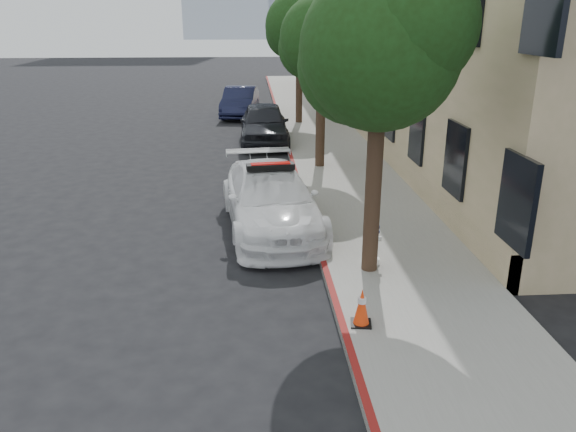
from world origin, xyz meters
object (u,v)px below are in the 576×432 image
(fire_hydrant, at_px, (372,243))
(traffic_cone, at_px, (362,307))
(parked_car_mid, at_px, (264,124))
(parked_car_far, at_px, (240,102))
(police_car, at_px, (271,199))

(fire_hydrant, height_order, traffic_cone, fire_hydrant)
(parked_car_mid, distance_m, fire_hydrant, 12.06)
(parked_car_far, height_order, fire_hydrant, parked_car_far)
(fire_hydrant, xyz_separation_m, traffic_cone, (-0.65, -2.31, -0.11))
(parked_car_mid, xyz_separation_m, fire_hydrant, (1.80, -11.92, -0.21))
(police_car, distance_m, parked_car_mid, 9.50)
(parked_car_mid, distance_m, parked_car_far, 6.59)
(parked_car_far, relative_size, fire_hydrant, 5.04)
(traffic_cone, bearing_deg, parked_car_mid, 94.62)
(parked_car_mid, distance_m, traffic_cone, 14.29)
(police_car, relative_size, parked_car_mid, 1.13)
(police_car, xyz_separation_m, parked_car_mid, (0.10, 9.50, 0.05))
(parked_car_mid, bearing_deg, police_car, -90.59)
(parked_car_mid, bearing_deg, fire_hydrant, -81.42)
(parked_car_mid, xyz_separation_m, traffic_cone, (1.15, -14.24, -0.33))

